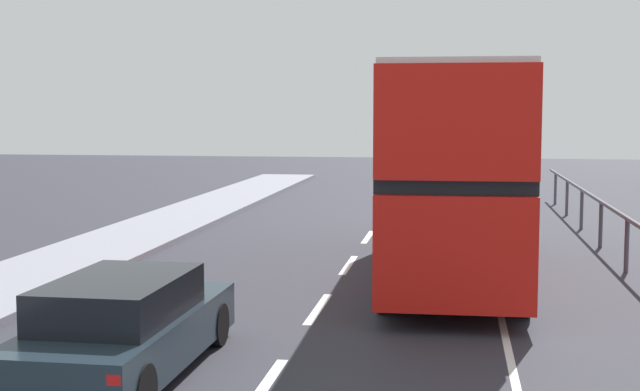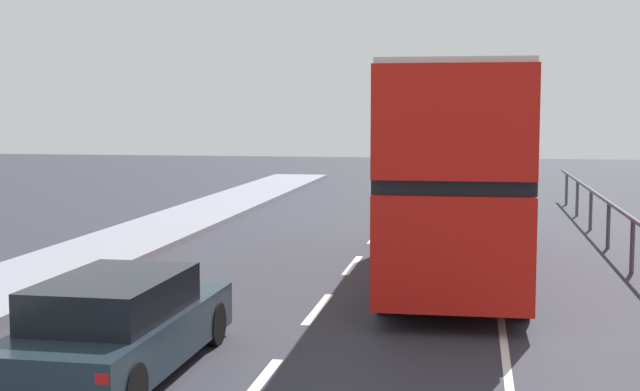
% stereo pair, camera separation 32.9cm
% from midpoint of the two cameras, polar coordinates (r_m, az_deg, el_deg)
% --- Properties ---
extents(lane_paint_markings, '(3.32, 46.00, 0.01)m').
position_cam_midpoint_polar(lane_paint_markings, '(14.30, 5.84, -8.72)').
color(lane_paint_markings, silver).
rests_on(lane_paint_markings, ground).
extents(double_decker_bus_red, '(2.72, 10.08, 4.33)m').
position_cam_midpoint_polar(double_decker_bus_red, '(18.63, 8.06, 1.79)').
color(double_decker_bus_red, red).
rests_on(double_decker_bus_red, ground).
extents(hatchback_car_near, '(1.80, 4.61, 1.35)m').
position_cam_midpoint_polar(hatchback_car_near, '(12.11, -13.24, -8.30)').
color(hatchback_car_near, '#1D2A34').
rests_on(hatchback_car_near, ground).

